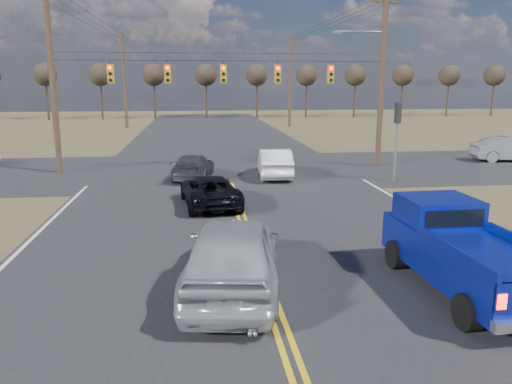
{
  "coord_description": "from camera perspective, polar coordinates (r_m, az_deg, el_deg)",
  "views": [
    {
      "loc": [
        -1.59,
        -9.94,
        4.82
      ],
      "look_at": [
        0.23,
        5.11,
        1.5
      ],
      "focal_mm": 35.0,
      "sensor_mm": 36.0,
      "label": 1
    }
  ],
  "objects": [
    {
      "name": "pickup_truck",
      "position": [
        12.74,
        22.4,
        -6.25
      ],
      "size": [
        2.21,
        5.32,
        1.98
      ],
      "rotation": [
        0.0,
        0.0,
        0.02
      ],
      "color": "black",
      "rests_on": "ground"
    },
    {
      "name": "white_car_queue",
      "position": [
        26.09,
        2.14,
        3.36
      ],
      "size": [
        1.95,
        4.65,
        1.5
      ],
      "primitive_type": "imported",
      "rotation": [
        0.0,
        0.0,
        3.06
      ],
      "color": "silver",
      "rests_on": "ground"
    },
    {
      "name": "road_cross",
      "position": [
        28.4,
        -3.6,
        2.56
      ],
      "size": [
        120.0,
        12.0,
        0.02
      ],
      "primitive_type": "cube",
      "color": "#28282B",
      "rests_on": "ground"
    },
    {
      "name": "treeline",
      "position": [
        36.95,
        -4.57,
        13.68
      ],
      "size": [
        87.0,
        117.8,
        7.4
      ],
      "color": "#33261C",
      "rests_on": "ground"
    },
    {
      "name": "silver_suv",
      "position": [
        11.75,
        -2.66,
        -7.1
      ],
      "size": [
        2.88,
        5.59,
        1.82
      ],
      "primitive_type": "imported",
      "rotation": [
        0.0,
        0.0,
        3.0
      ],
      "color": "#B0B3B9",
      "rests_on": "ground"
    },
    {
      "name": "road_main",
      "position": [
        20.58,
        -2.28,
        -1.2
      ],
      "size": [
        14.0,
        120.0,
        0.02
      ],
      "primitive_type": "cube",
      "color": "#28282B",
      "rests_on": "ground"
    },
    {
      "name": "signal_gantry",
      "position": [
        27.81,
        -2.66,
        12.84
      ],
      "size": [
        19.6,
        4.83,
        10.0
      ],
      "color": "#473323",
      "rests_on": "ground"
    },
    {
      "name": "ground",
      "position": [
        11.17,
        2.03,
        -13.23
      ],
      "size": [
        160.0,
        160.0,
        0.0
      ],
      "primitive_type": "plane",
      "color": "brown",
      "rests_on": "ground"
    },
    {
      "name": "dgrey_car_queue",
      "position": [
        25.79,
        -7.19,
        2.89
      ],
      "size": [
        2.41,
        4.52,
        1.25
      ],
      "primitive_type": "imported",
      "rotation": [
        0.0,
        0.0,
        2.98
      ],
      "color": "#38373D",
      "rests_on": "ground"
    },
    {
      "name": "utility_poles",
      "position": [
        26.99,
        -3.62,
        13.19
      ],
      "size": [
        19.6,
        58.32,
        10.0
      ],
      "color": "#473323",
      "rests_on": "ground"
    },
    {
      "name": "cross_car_east_near",
      "position": [
        35.07,
        27.07,
        4.36
      ],
      "size": [
        2.26,
        4.82,
        1.53
      ],
      "primitive_type": "imported",
      "rotation": [
        0.0,
        0.0,
        1.43
      ],
      "color": "gray",
      "rests_on": "ground"
    },
    {
      "name": "black_suv",
      "position": [
        19.99,
        -5.31,
        0.15
      ],
      "size": [
        2.56,
        4.64,
        1.23
      ],
      "primitive_type": "imported",
      "rotation": [
        0.0,
        0.0,
        3.26
      ],
      "color": "black",
      "rests_on": "ground"
    }
  ]
}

